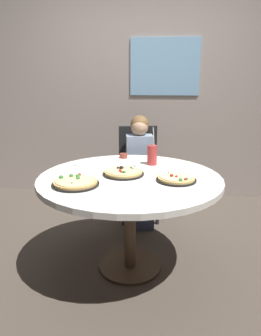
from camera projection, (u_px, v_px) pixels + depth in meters
The scene contains 11 objects.
ground_plane at pixel (130, 267), 2.56m from camera, with size 8.00×8.00×0.00m, color #4C4238.
wall_with_window at pixel (145, 76), 3.84m from camera, with size 5.20×0.14×2.90m.
dining_table at pixel (130, 188), 2.38m from camera, with size 1.33×1.33×0.75m.
chair_wooden at pixel (139, 167), 3.40m from camera, with size 0.46×0.46×0.95m.
diner_child at pixel (140, 177), 3.24m from camera, with size 0.31×0.43×1.08m.
pizza_veggie at pixel (123, 172), 2.40m from camera, with size 0.31×0.31×0.05m.
pizza_cheese at pixel (75, 183), 2.17m from camera, with size 0.32×0.32×0.05m.
pizza_pepperoni at pixel (176, 178), 2.26m from camera, with size 0.28×0.28×0.05m.
soda_cup at pixel (152, 155), 2.65m from camera, with size 0.08×0.08×0.31m.
sauce_bowl at pixel (123, 156), 2.88m from camera, with size 0.07×0.07×0.04m, color brown.
plate_small at pixel (85, 164), 2.67m from camera, with size 0.18×0.18×0.01m, color white.
Camera 1 is at (0.23, -2.24, 1.46)m, focal length 34.75 mm.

